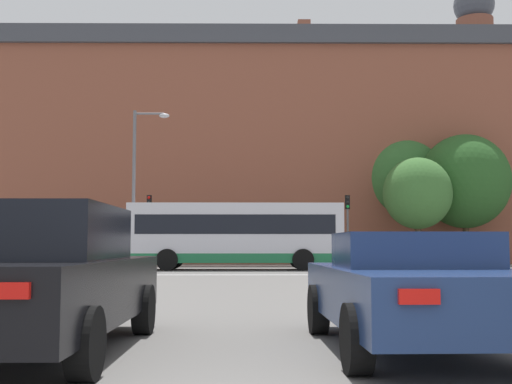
# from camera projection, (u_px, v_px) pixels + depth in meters

# --- Properties ---
(stop_line_strip) EXTENTS (8.37, 0.30, 0.01)m
(stop_line_strip) POSITION_uv_depth(u_px,v_px,m) (251.00, 275.00, 25.15)
(stop_line_strip) COLOR silver
(stop_line_strip) RESTS_ON ground_plane
(far_pavement) EXTENTS (69.30, 2.50, 0.01)m
(far_pavement) POSITION_uv_depth(u_px,v_px,m) (251.00, 266.00, 36.75)
(far_pavement) COLOR #A09B91
(far_pavement) RESTS_ON ground_plane
(brick_civic_building) EXTENTS (45.25, 15.15, 20.73)m
(brick_civic_building) POSITION_uv_depth(u_px,v_px,m) (298.00, 157.00, 47.19)
(brick_civic_building) COLOR brown
(brick_civic_building) RESTS_ON ground_plane
(car_saloon_left) EXTENTS (2.08, 4.76, 1.58)m
(car_saloon_left) POSITION_uv_depth(u_px,v_px,m) (35.00, 278.00, 6.92)
(car_saloon_left) COLOR black
(car_saloon_left) RESTS_ON ground_plane
(car_roadster_right) EXTENTS (2.15, 4.40, 1.30)m
(car_roadster_right) POSITION_uv_depth(u_px,v_px,m) (416.00, 290.00, 7.13)
(car_roadster_right) COLOR navy
(car_roadster_right) RESTS_ON ground_plane
(bus_crossing_lead) EXTENTS (10.07, 2.68, 3.13)m
(bus_crossing_lead) POSITION_uv_depth(u_px,v_px,m) (236.00, 234.00, 30.64)
(bus_crossing_lead) COLOR silver
(bus_crossing_lead) RESTS_ON ground_plane
(traffic_light_far_right) EXTENTS (0.26, 0.31, 4.03)m
(traffic_light_far_right) POSITION_uv_depth(u_px,v_px,m) (348.00, 218.00, 36.70)
(traffic_light_far_right) COLOR slate
(traffic_light_far_right) RESTS_ON ground_plane
(traffic_light_far_left) EXTENTS (0.26, 0.31, 3.99)m
(traffic_light_far_left) POSITION_uv_depth(u_px,v_px,m) (149.00, 218.00, 36.10)
(traffic_light_far_left) COLOR slate
(traffic_light_far_left) RESTS_ON ground_plane
(street_lamp_junction) EXTENTS (1.76, 0.36, 7.68)m
(street_lamp_junction) POSITION_uv_depth(u_px,v_px,m) (139.00, 173.00, 30.81)
(street_lamp_junction) COLOR slate
(street_lamp_junction) RESTS_ON ground_plane
(pedestrian_waiting) EXTENTS (0.38, 0.46, 1.59)m
(pedestrian_waiting) POSITION_uv_depth(u_px,v_px,m) (316.00, 249.00, 37.15)
(pedestrian_waiting) COLOR #333851
(pedestrian_waiting) RESTS_ON ground_plane
(pedestrian_walking_east) EXTENTS (0.36, 0.45, 1.68)m
(pedestrian_walking_east) POSITION_uv_depth(u_px,v_px,m) (347.00, 248.00, 37.54)
(pedestrian_walking_east) COLOR brown
(pedestrian_walking_east) RESTS_ON ground_plane
(tree_by_building) EXTENTS (5.38, 5.38, 7.83)m
(tree_by_building) POSITION_uv_depth(u_px,v_px,m) (465.00, 181.00, 38.47)
(tree_by_building) COLOR #4C3823
(tree_by_building) RESTS_ON ground_plane
(tree_kerbside) EXTENTS (3.91, 3.91, 6.18)m
(tree_kerbside) POSITION_uv_depth(u_px,v_px,m) (417.00, 193.00, 36.62)
(tree_kerbside) COLOR #4C3823
(tree_kerbside) RESTS_ON ground_plane
(tree_distant) EXTENTS (5.67, 5.67, 8.28)m
(tree_distant) POSITION_uv_depth(u_px,v_px,m) (402.00, 181.00, 41.46)
(tree_distant) COLOR #4C3823
(tree_distant) RESTS_ON ground_plane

